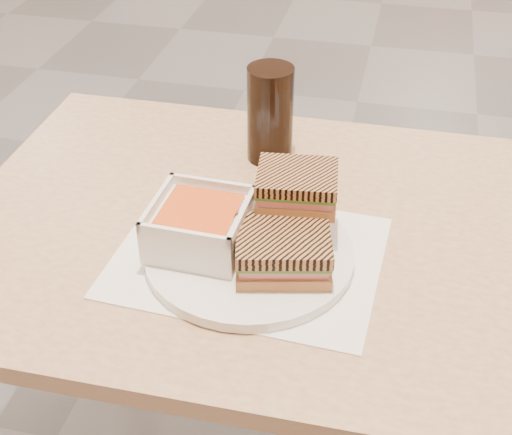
% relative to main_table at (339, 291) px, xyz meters
% --- Properties ---
extents(main_table, '(1.20, 0.71, 0.75)m').
position_rel_main_table_xyz_m(main_table, '(0.00, 0.00, 0.00)').
color(main_table, tan).
rests_on(main_table, ground).
extents(tray_liner, '(0.39, 0.31, 0.00)m').
position_rel_main_table_xyz_m(tray_liner, '(-0.13, -0.08, 0.11)').
color(tray_liner, white).
rests_on(tray_liner, main_table).
extents(plate, '(0.30, 0.30, 0.02)m').
position_rel_main_table_xyz_m(plate, '(-0.13, -0.09, 0.12)').
color(plate, white).
rests_on(plate, tray_liner).
extents(soup_bowl, '(0.14, 0.14, 0.07)m').
position_rel_main_table_xyz_m(soup_bowl, '(-0.20, -0.09, 0.16)').
color(soup_bowl, white).
rests_on(soup_bowl, plate).
extents(panini_lower, '(0.15, 0.13, 0.06)m').
position_rel_main_table_xyz_m(panini_lower, '(-0.07, -0.11, 0.16)').
color(panini_lower, '#BB7642').
rests_on(panini_lower, plate).
extents(panini_upper, '(0.12, 0.11, 0.05)m').
position_rel_main_table_xyz_m(panini_upper, '(-0.07, -0.03, 0.21)').
color(panini_upper, '#BB7642').
rests_on(panini_upper, panini_lower).
extents(cola_glass, '(0.08, 0.08, 0.17)m').
position_rel_main_table_xyz_m(cola_glass, '(-0.16, 0.19, 0.20)').
color(cola_glass, black).
rests_on(cola_glass, main_table).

